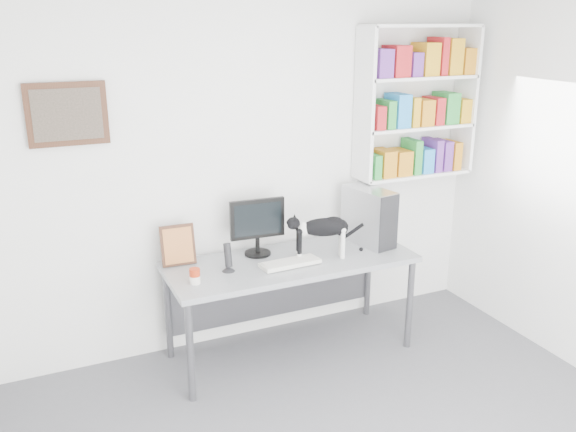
{
  "coord_description": "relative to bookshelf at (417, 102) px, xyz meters",
  "views": [
    {
      "loc": [
        -1.62,
        -2.3,
        2.49
      ],
      "look_at": [
        0.1,
        1.53,
        1.14
      ],
      "focal_mm": 38.0,
      "sensor_mm": 36.0,
      "label": 1
    }
  ],
  "objects": [
    {
      "name": "wall_art",
      "position": [
        -2.7,
        0.12,
        0.05
      ],
      "size": [
        0.52,
        0.04,
        0.42
      ],
      "primitive_type": "cube",
      "color": "#3F2114",
      "rests_on": "room"
    },
    {
      "name": "leaning_print",
      "position": [
        -2.05,
        -0.03,
        -0.92
      ],
      "size": [
        0.25,
        0.11,
        0.31
      ],
      "primitive_type": "cube",
      "rotation": [
        0.0,
        0.0,
        -0.04
      ],
      "color": "#3F2114",
      "rests_on": "desk"
    },
    {
      "name": "bookshelf",
      "position": [
        0.0,
        0.0,
        0.0
      ],
      "size": [
        1.03,
        0.28,
        1.24
      ],
      "primitive_type": "cube",
      "color": "white",
      "rests_on": "room"
    },
    {
      "name": "keyboard",
      "position": [
        -1.31,
        -0.38,
        -1.05
      ],
      "size": [
        0.45,
        0.19,
        0.03
      ],
      "primitive_type": "cube",
      "rotation": [
        0.0,
        0.0,
        0.05
      ],
      "color": "beige",
      "rests_on": "desk"
    },
    {
      "name": "pc_tower",
      "position": [
        -0.55,
        -0.21,
        -0.84
      ],
      "size": [
        0.28,
        0.48,
        0.45
      ],
      "primitive_type": "cube",
      "rotation": [
        0.0,
        0.0,
        0.19
      ],
      "color": "#B4B5B9",
      "rests_on": "desk"
    },
    {
      "name": "desk",
      "position": [
        -1.26,
        -0.28,
        -1.46
      ],
      "size": [
        1.87,
        0.73,
        0.78
      ],
      "primitive_type": "cube",
      "rotation": [
        0.0,
        0.0,
        0.0
      ],
      "color": "gray",
      "rests_on": "room"
    },
    {
      "name": "room",
      "position": [
        -1.4,
        -1.85,
        -0.5
      ],
      "size": [
        4.01,
        4.01,
        2.7
      ],
      "color": "#535358",
      "rests_on": "ground"
    },
    {
      "name": "soup_can",
      "position": [
        -2.04,
        -0.41,
        -1.02
      ],
      "size": [
        0.09,
        0.09,
        0.11
      ],
      "primitive_type": "cylinder",
      "rotation": [
        0.0,
        0.0,
        -0.18
      ],
      "color": "#AA2A0E",
      "rests_on": "desk"
    },
    {
      "name": "cat",
      "position": [
        -1.03,
        -0.35,
        -0.91
      ],
      "size": [
        0.55,
        0.29,
        0.33
      ],
      "primitive_type": null,
      "rotation": [
        0.0,
        0.0,
        -0.3
      ],
      "color": "black",
      "rests_on": "desk"
    },
    {
      "name": "monitor",
      "position": [
        -1.45,
        -0.08,
        -0.85
      ],
      "size": [
        0.43,
        0.23,
        0.45
      ],
      "primitive_type": "cube",
      "rotation": [
        0.0,
        0.0,
        -0.06
      ],
      "color": "black",
      "rests_on": "desk"
    },
    {
      "name": "speaker",
      "position": [
        -1.76,
        -0.3,
        -0.96
      ],
      "size": [
        0.11,
        0.11,
        0.22
      ],
      "primitive_type": "cylinder",
      "rotation": [
        0.0,
        0.0,
        0.19
      ],
      "color": "black",
      "rests_on": "desk"
    }
  ]
}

